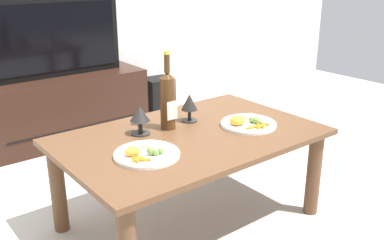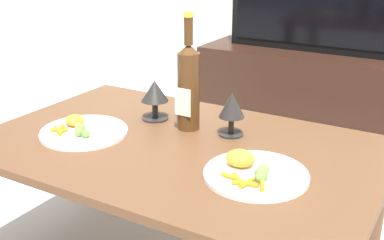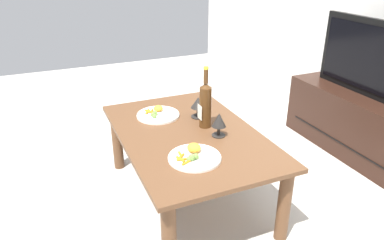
# 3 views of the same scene
# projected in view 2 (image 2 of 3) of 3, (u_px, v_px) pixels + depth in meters

# --- Properties ---
(dining_table) EXTENTS (1.18, 0.76, 0.45)m
(dining_table) POSITION_uv_depth(u_px,v_px,m) (178.00, 166.00, 1.47)
(dining_table) COLOR brown
(dining_table) RESTS_ON ground_plane
(tv_stand) EXTENTS (1.15, 0.42, 0.46)m
(tv_stand) POSITION_uv_depth(u_px,v_px,m) (306.00, 93.00, 2.68)
(tv_stand) COLOR black
(tv_stand) RESTS_ON ground_plane
(tv_screen) EXTENTS (0.91, 0.05, 0.53)m
(tv_screen) POSITION_uv_depth(u_px,v_px,m) (314.00, 0.00, 2.51)
(tv_screen) COLOR black
(tv_screen) RESTS_ON tv_stand
(wine_bottle) EXTENTS (0.07, 0.07, 0.37)m
(wine_bottle) POSITION_uv_depth(u_px,v_px,m) (189.00, 84.00, 1.51)
(wine_bottle) COLOR #4C2D14
(wine_bottle) RESTS_ON dining_table
(goblet_left) EXTENTS (0.09, 0.09, 0.13)m
(goblet_left) POSITION_uv_depth(u_px,v_px,m) (155.00, 94.00, 1.61)
(goblet_left) COLOR black
(goblet_left) RESTS_ON dining_table
(goblet_right) EXTENTS (0.08, 0.08, 0.14)m
(goblet_right) POSITION_uv_depth(u_px,v_px,m) (232.00, 107.00, 1.48)
(goblet_right) COLOR black
(goblet_right) RESTS_ON dining_table
(dinner_plate_left) EXTENTS (0.27, 0.27, 0.05)m
(dinner_plate_left) POSITION_uv_depth(u_px,v_px,m) (84.00, 131.00, 1.51)
(dinner_plate_left) COLOR white
(dinner_plate_left) RESTS_ON dining_table
(dinner_plate_right) EXTENTS (0.27, 0.27, 0.05)m
(dinner_plate_right) POSITION_uv_depth(u_px,v_px,m) (255.00, 172.00, 1.24)
(dinner_plate_right) COLOR white
(dinner_plate_right) RESTS_ON dining_table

